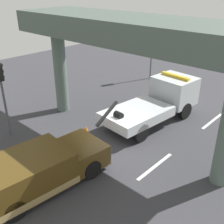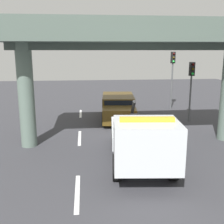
{
  "view_description": "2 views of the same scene",
  "coord_description": "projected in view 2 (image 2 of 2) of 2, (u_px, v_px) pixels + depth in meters",
  "views": [
    {
      "loc": [
        -8.68,
        -8.02,
        7.54
      ],
      "look_at": [
        0.23,
        0.19,
        1.71
      ],
      "focal_mm": 43.63,
      "sensor_mm": 36.0,
      "label": 1
    },
    {
      "loc": [
        14.58,
        -2.37,
        4.74
      ],
      "look_at": [
        -0.31,
        -0.84,
        1.36
      ],
      "focal_mm": 43.95,
      "sensor_mm": 36.0,
      "label": 2
    }
  ],
  "objects": [
    {
      "name": "traffic_light_near",
      "position": [
        173.0,
        68.0,
        21.93
      ],
      "size": [
        0.39,
        0.32,
        4.62
      ],
      "color": "#515456",
      "rests_on": "ground"
    },
    {
      "name": "traffic_light_far",
      "position": [
        191.0,
        78.0,
        18.14
      ],
      "size": [
        0.39,
        0.32,
        3.99
      ],
      "color": "#515456",
      "rests_on": "ground"
    },
    {
      "name": "towed_van_green",
      "position": [
        118.0,
        108.0,
        19.35
      ],
      "size": [
        5.37,
        2.63,
        1.58
      ],
      "color": "#4C3814",
      "rests_on": "ground"
    },
    {
      "name": "traffic_cone_orange",
      "position": [
        151.0,
        128.0,
        15.88
      ],
      "size": [
        0.59,
        0.59,
        0.7
      ],
      "color": "orange",
      "rests_on": "ground"
    },
    {
      "name": "lane_stripe_west",
      "position": [
        81.0,
        114.0,
        20.98
      ],
      "size": [
        2.6,
        0.16,
        0.01
      ],
      "primitive_type": "cube",
      "color": "silver",
      "rests_on": "ground"
    },
    {
      "name": "ground_plane",
      "position": [
        127.0,
        137.0,
        15.43
      ],
      "size": [
        60.0,
        40.0,
        0.1
      ],
      "primitive_type": "cube",
      "color": "#38383D"
    },
    {
      "name": "lane_stripe_east",
      "position": [
        77.0,
        193.0,
        9.33
      ],
      "size": [
        2.6,
        0.16,
        0.01
      ],
      "primitive_type": "cube",
      "color": "silver",
      "rests_on": "ground"
    },
    {
      "name": "lane_stripe_mid",
      "position": [
        80.0,
        138.0,
        15.16
      ],
      "size": [
        2.6,
        0.16,
        0.01
      ],
      "primitive_type": "cube",
      "color": "silver",
      "rests_on": "ground"
    },
    {
      "name": "tow_truck_white",
      "position": [
        142.0,
        139.0,
        11.19
      ],
      "size": [
        7.33,
        2.93,
        2.46
      ],
      "color": "silver",
      "rests_on": "ground"
    },
    {
      "name": "overpass_structure",
      "position": [
        132.0,
        39.0,
        13.31
      ],
      "size": [
        3.6,
        12.38,
        6.16
      ],
      "color": "#596B60",
      "rests_on": "ground"
    }
  ]
}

